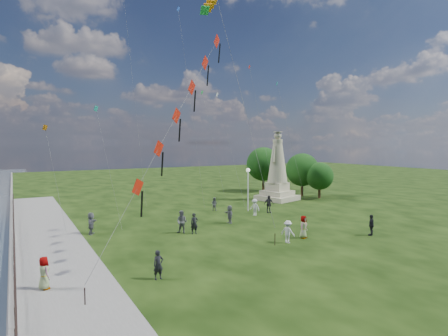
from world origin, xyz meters
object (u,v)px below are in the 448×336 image
statue (277,174)px  person_9 (269,204)px  person_4 (303,227)px  person_2 (288,232)px  person_7 (214,204)px  person_5 (91,223)px  person_11 (230,214)px  person_6 (194,224)px  person_3 (371,225)px  person_10 (44,275)px  person_0 (158,265)px  lamppost (248,180)px  person_1 (182,222)px  person_8 (255,207)px

statue → person_9: size_ratio=4.77×
person_4 → person_2: bearing=170.4°
statue → person_7: statue is taller
person_5 → person_11: person_5 is taller
person_5 → person_6: person_5 is taller
person_9 → person_11: (-6.37, -2.46, -0.10)m
person_7 → person_3: bearing=163.7°
person_2 → person_10: size_ratio=1.01×
person_5 → statue: bearing=-49.5°
person_3 → person_9: (-1.34, 12.25, 0.08)m
person_3 → person_7: (-5.89, 16.29, -0.12)m
person_0 → person_10: (-5.65, 1.31, 0.03)m
lamppost → person_10: bearing=-147.3°
person_5 → person_7: 14.71m
person_0 → person_9: bearing=31.5°
person_1 → person_11: size_ratio=1.13×
person_7 → person_6: bearing=106.9°
person_3 → statue: bearing=-128.8°
person_10 → person_9: bearing=-83.0°
person_8 → person_0: bearing=-72.4°
person_0 → person_3: size_ratio=0.95×
person_1 → person_5: size_ratio=1.04×
person_2 → person_1: bearing=16.9°
person_0 → person_8: bearing=34.1°
person_4 → person_6: bearing=117.8°
lamppost → person_2: (-4.70, -12.69, -2.59)m
person_0 → person_8: person_8 is taller
person_8 → person_11: person_8 is taller
person_4 → person_5: bearing=122.7°
person_11 → statue: bearing=132.2°
person_0 → person_2: person_2 is taller
person_4 → person_10: person_4 is taller
person_4 → person_10: size_ratio=1.07×
person_0 → person_10: size_ratio=0.97×
statue → person_8: bearing=-155.7°
person_1 → person_4: size_ratio=1.07×
person_7 → person_10: bearing=94.6°
statue → person_1: bearing=-165.8°
lamppost → person_8: (-0.88, -2.62, -2.57)m
person_5 → person_6: bearing=-94.4°
person_0 → person_3: person_3 is taller
statue → person_6: size_ratio=5.22×
lamppost → person_11: (-5.02, -4.50, -2.60)m
person_2 → statue: bearing=-59.4°
person_2 → person_3: person_3 is taller
person_3 → person_8: bearing=-96.9°
person_7 → person_10: person_10 is taller
person_5 → person_0: bearing=-149.6°
person_9 → person_2: bearing=-108.9°
lamppost → person_9: bearing=-56.4°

